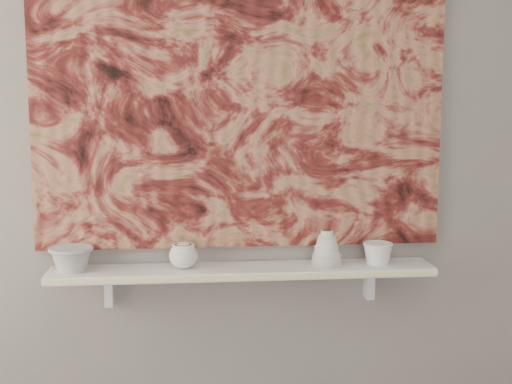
{
  "coord_description": "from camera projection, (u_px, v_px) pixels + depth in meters",
  "views": [
    {
      "loc": [
        -0.2,
        -1.02,
        1.58
      ],
      "look_at": [
        0.05,
        1.49,
        1.21
      ],
      "focal_mm": 50.0,
      "sensor_mm": 36.0,
      "label": 1
    }
  ],
  "objects": [
    {
      "name": "wall_back",
      "position": [
        240.0,
        150.0,
        2.63
      ],
      "size": [
        3.6,
        0.0,
        3.6
      ],
      "primitive_type": "plane",
      "rotation": [
        1.57,
        0.0,
        0.0
      ],
      "color": "gray",
      "rests_on": "floor"
    },
    {
      "name": "shelf",
      "position": [
        243.0,
        271.0,
        2.6
      ],
      "size": [
        1.4,
        0.18,
        0.03
      ],
      "primitive_type": "cube",
      "color": "silver",
      "rests_on": "wall_back"
    },
    {
      "name": "bell_vessel",
      "position": [
        327.0,
        248.0,
        2.62
      ],
      "size": [
        0.15,
        0.15,
        0.13
      ],
      "primitive_type": null,
      "rotation": [
        0.0,
        0.0,
        -0.34
      ],
      "color": "silver",
      "rests_on": "shelf"
    },
    {
      "name": "shelf_stripe",
      "position": [
        245.0,
        278.0,
        2.51
      ],
      "size": [
        1.4,
        0.01,
        0.02
      ],
      "primitive_type": "cube",
      "color": "#F4EAA2",
      "rests_on": "shelf"
    },
    {
      "name": "bracket_left",
      "position": [
        109.0,
        290.0,
        2.63
      ],
      "size": [
        0.03,
        0.06,
        0.12
      ],
      "primitive_type": "cube",
      "color": "silver",
      "rests_on": "wall_back"
    },
    {
      "name": "cup_cream",
      "position": [
        183.0,
        256.0,
        2.57
      ],
      "size": [
        0.14,
        0.14,
        0.09
      ],
      "primitive_type": null,
      "rotation": [
        0.0,
        0.0,
        0.39
      ],
      "color": "silver",
      "rests_on": "shelf"
    },
    {
      "name": "bowl_white",
      "position": [
        378.0,
        253.0,
        2.64
      ],
      "size": [
        0.14,
        0.14,
        0.08
      ],
      "primitive_type": null,
      "rotation": [
        0.0,
        0.0,
        0.38
      ],
      "color": "silver",
      "rests_on": "shelf"
    },
    {
      "name": "bowl_grey",
      "position": [
        71.0,
        259.0,
        2.53
      ],
      "size": [
        0.19,
        0.19,
        0.09
      ],
      "primitive_type": null,
      "rotation": [
        0.0,
        0.0,
        -0.23
      ],
      "color": "#9A9A97",
      "rests_on": "shelf"
    },
    {
      "name": "house_motif",
      "position": [
        361.0,
        181.0,
        2.66
      ],
      "size": [
        0.09,
        0.0,
        0.08
      ],
      "primitive_type": "cube",
      "color": "black",
      "rests_on": "painting"
    },
    {
      "name": "painting",
      "position": [
        240.0,
        98.0,
        2.59
      ],
      "size": [
        1.5,
        0.02,
        1.1
      ],
      "primitive_type": "cube",
      "color": "maroon",
      "rests_on": "wall_back"
    },
    {
      "name": "bracket_right",
      "position": [
        369.0,
        283.0,
        2.72
      ],
      "size": [
        0.03,
        0.06,
        0.12
      ],
      "primitive_type": "cube",
      "color": "silver",
      "rests_on": "wall_back"
    }
  ]
}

